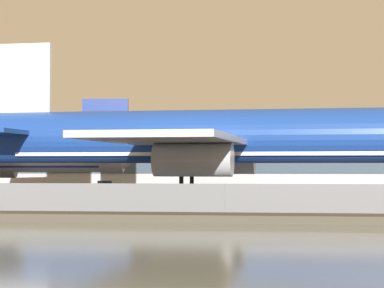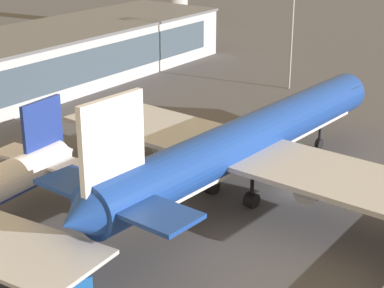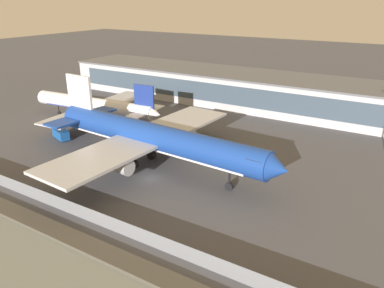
# 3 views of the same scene
# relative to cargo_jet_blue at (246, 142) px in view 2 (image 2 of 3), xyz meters

# --- Properties ---
(ground_plane) EXTENTS (500.00, 500.00, 0.00)m
(ground_plane) POSITION_rel_cargo_jet_blue_xyz_m (2.75, -4.48, -6.02)
(ground_plane) COLOR #4C4C51
(cargo_jet_blue) EXTENTS (53.07, 45.44, 15.77)m
(cargo_jet_blue) POSITION_rel_cargo_jet_blue_xyz_m (0.00, 0.00, 0.00)
(cargo_jet_blue) COLOR #193D93
(cargo_jet_blue) RESTS_ON ground
(baggage_tug) EXTENTS (3.51, 3.22, 1.80)m
(baggage_tug) POSITION_rel_cargo_jet_blue_xyz_m (-13.01, 8.80, -5.22)
(baggage_tug) COLOR #1E2328
(baggage_tug) RESTS_ON ground
(apron_light_mast_apron_west) EXTENTS (3.20, 0.40, 19.65)m
(apron_light_mast_apron_west) POSITION_rel_cargo_jet_blue_xyz_m (40.73, 15.79, 5.07)
(apron_light_mast_apron_west) COLOR #93969B
(apron_light_mast_apron_west) RESTS_ON ground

